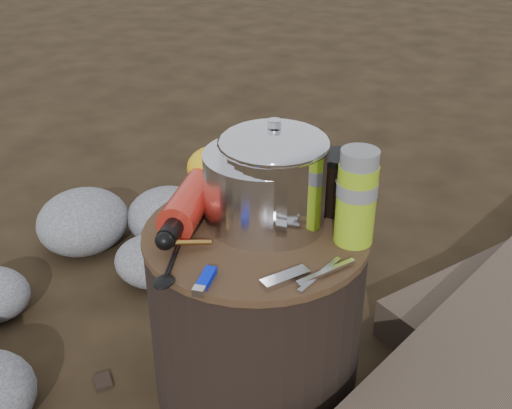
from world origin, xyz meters
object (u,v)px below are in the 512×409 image
at_px(stump, 256,313).
at_px(thermos, 356,198).
at_px(travel_mug, 338,183).
at_px(camping_pot, 274,177).
at_px(fuel_bottle, 193,198).

bearing_deg(stump, thermos, 11.00).
relative_size(stump, thermos, 2.39).
distance_m(stump, travel_mug, 0.33).
bearing_deg(camping_pot, travel_mug, 44.44).
height_order(fuel_bottle, travel_mug, travel_mug).
xyz_separation_m(fuel_bottle, travel_mug, (0.28, 0.13, 0.03)).
bearing_deg(stump, travel_mug, 48.68).
distance_m(stump, camping_pot, 0.32).
bearing_deg(fuel_bottle, camping_pot, -1.31).
height_order(camping_pot, fuel_bottle, camping_pot).
xyz_separation_m(camping_pot, travel_mug, (0.11, 0.10, -0.04)).
height_order(fuel_bottle, thermos, thermos).
height_order(stump, fuel_bottle, fuel_bottle).
distance_m(camping_pot, fuel_bottle, 0.18).
xyz_separation_m(stump, fuel_bottle, (-0.15, 0.02, 0.25)).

